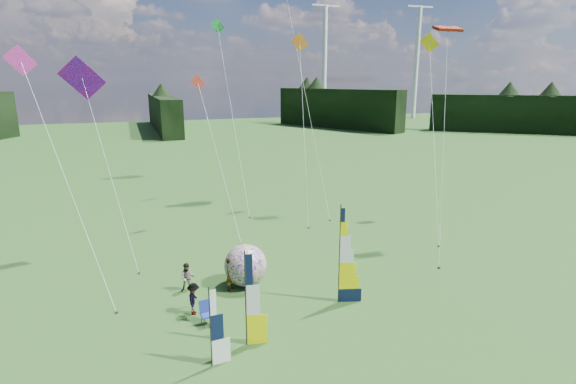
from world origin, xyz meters
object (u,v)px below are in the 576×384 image
object	(u,v)px
side_banner_left	(246,301)
camp_chair	(207,313)
kite_whale	(304,77)
feather_banner_main	(339,256)
bol_inflatable	(246,265)
spectator_c	(194,299)
spectator_d	(244,269)
spectator_a	(230,274)
spectator_b	(188,277)
side_banner_far	(211,329)

from	to	relation	value
side_banner_left	camp_chair	size ratio (longest dim) A/B	3.67
camp_chair	kite_whale	bearing A→B (deg)	49.42
feather_banner_main	bol_inflatable	world-z (taller)	feather_banner_main
side_banner_left	kite_whale	world-z (taller)	kite_whale
feather_banner_main	camp_chair	size ratio (longest dim) A/B	4.43
spectator_c	spectator_d	size ratio (longest dim) A/B	0.85
spectator_a	spectator_d	xyz separation A→B (m)	(0.82, 0.37, 0.05)
spectator_c	bol_inflatable	bearing A→B (deg)	-37.71
spectator_b	spectator_c	xyz separation A→B (m)	(-0.04, -2.47, 0.00)
spectator_a	spectator_d	size ratio (longest dim) A/B	0.95
side_banner_far	spectator_a	xyz separation A→B (m)	(2.12, 6.11, -0.73)
side_banner_left	camp_chair	xyz separation A→B (m)	(-1.24, 2.15, -1.46)
side_banner_left	spectator_b	distance (m)	6.13
kite_whale	side_banner_far	bearing A→B (deg)	-143.50
side_banner_far	bol_inflatable	world-z (taller)	side_banner_far
side_banner_far	bol_inflatable	xyz separation A→B (m)	(3.01, 6.38, -0.46)
feather_banner_main	spectator_d	distance (m)	5.45
spectator_d	spectator_c	bearing A→B (deg)	75.22
kite_whale	spectator_a	bearing A→B (deg)	-147.32
spectator_c	kite_whale	world-z (taller)	kite_whale
side_banner_left	bol_inflatable	bearing A→B (deg)	87.91
spectator_d	side_banner_far	bearing A→B (deg)	104.11
spectator_d	kite_whale	distance (m)	20.09
spectator_a	spectator_b	size ratio (longest dim) A/B	1.13
bol_inflatable	spectator_b	size ratio (longest dim) A/B	1.48
feather_banner_main	side_banner_far	size ratio (longest dim) A/B	1.52
spectator_d	feather_banner_main	bearing A→B (deg)	176.44
bol_inflatable	kite_whale	distance (m)	20.02
side_banner_left	spectator_d	bearing A→B (deg)	88.91
spectator_c	spectator_b	bearing A→B (deg)	16.48
camp_chair	side_banner_far	bearing A→B (deg)	-104.49
side_banner_far	kite_whale	bearing A→B (deg)	55.70
feather_banner_main	side_banner_far	bearing A→B (deg)	-140.59
side_banner_left	spectator_d	world-z (taller)	side_banner_left
camp_chair	spectator_a	bearing A→B (deg)	52.64
feather_banner_main	bol_inflatable	size ratio (longest dim) A/B	2.14
side_banner_far	camp_chair	distance (m)	3.28
spectator_c	spectator_d	xyz separation A→B (m)	(2.99, 2.23, 0.14)
side_banner_left	kite_whale	bearing A→B (deg)	74.65
feather_banner_main	side_banner_left	size ratio (longest dim) A/B	1.21
spectator_c	camp_chair	distance (m)	1.26
spectator_b	spectator_c	distance (m)	2.47
bol_inflatable	side_banner_far	bearing A→B (deg)	-115.25
side_banner_far	spectator_c	distance (m)	4.33
feather_banner_main	kite_whale	size ratio (longest dim) A/B	0.22
side_banner_left	spectator_c	distance (m)	3.91
side_banner_left	spectator_a	size ratio (longest dim) A/B	2.33
side_banner_far	spectator_d	size ratio (longest dim) A/B	1.75
spectator_b	camp_chair	size ratio (longest dim) A/B	1.40
spectator_a	camp_chair	bearing A→B (deg)	-162.33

